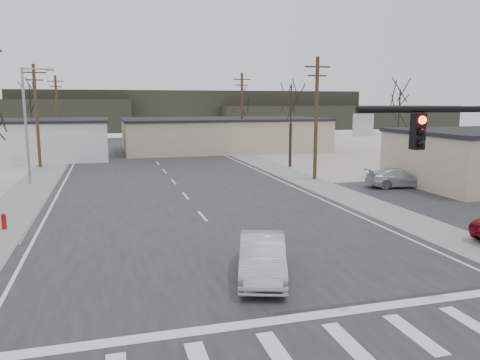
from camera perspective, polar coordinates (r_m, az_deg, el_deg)
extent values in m
plane|color=silver|center=(19.11, 0.15, -10.09)|extent=(140.00, 140.00, 0.00)
cube|color=#242427|center=(33.31, -6.95, -1.63)|extent=(18.00, 110.00, 0.05)
cube|color=#242427|center=(19.10, 0.15, -10.03)|extent=(90.00, 10.00, 0.04)
cube|color=gray|center=(38.28, -24.04, -0.93)|extent=(3.00, 90.00, 0.06)
cube|color=gray|center=(40.92, 6.76, 0.45)|extent=(3.00, 90.00, 0.06)
cube|color=black|center=(13.86, 20.85, 5.56)|extent=(0.32, 0.30, 1.00)
sphere|color=#FF0C05|center=(13.71, 21.35, 6.83)|extent=(0.22, 0.22, 0.22)
cube|color=silver|center=(12.91, 14.78, 6.51)|extent=(0.60, 0.04, 0.60)
cylinder|color=#A50C0C|center=(26.55, -26.82, -4.73)|extent=(0.24, 0.24, 0.70)
sphere|color=#A50C0C|center=(26.47, -26.89, -3.89)|extent=(0.24, 0.24, 0.24)
cube|color=silver|center=(58.53, -26.69, 4.26)|extent=(22.00, 12.00, 4.20)
cube|color=black|center=(58.41, -26.86, 6.45)|extent=(22.30, 12.30, 0.30)
cube|color=#BDAA91|center=(63.26, -2.08, 5.48)|extent=(26.00, 14.00, 4.00)
cube|color=black|center=(63.15, -2.09, 7.43)|extent=(26.30, 14.30, 0.30)
cylinder|color=#4F3E24|center=(49.77, -23.53, 7.09)|extent=(0.30, 0.30, 10.00)
cube|color=#4F3E24|center=(49.83, -23.85, 11.91)|extent=(2.20, 0.12, 0.12)
cube|color=#4F3E24|center=(49.79, -23.80, 11.11)|extent=(1.60, 0.12, 0.12)
cylinder|color=#4F3E24|center=(69.64, -21.37, 7.68)|extent=(0.30, 0.30, 10.00)
cube|color=#4F3E24|center=(69.68, -21.58, 11.13)|extent=(2.20, 0.12, 0.12)
cube|color=#4F3E24|center=(69.66, -21.55, 10.55)|extent=(1.60, 0.12, 0.12)
cylinder|color=#4F3E24|center=(38.98, 9.26, 7.30)|extent=(0.30, 0.30, 10.00)
cube|color=#4F3E24|center=(39.06, 9.43, 13.46)|extent=(2.20, 0.12, 0.12)
cube|color=#4F3E24|center=(39.01, 9.40, 12.44)|extent=(1.60, 0.12, 0.12)
cylinder|color=#4F3E24|center=(59.64, 0.24, 8.13)|extent=(0.30, 0.30, 10.00)
cube|color=#4F3E24|center=(59.69, 0.24, 12.16)|extent=(2.20, 0.12, 0.12)
cube|color=#4F3E24|center=(59.66, 0.24, 11.49)|extent=(1.60, 0.12, 0.12)
cylinder|color=gray|center=(39.83, -24.64, 5.89)|extent=(0.20, 0.20, 9.00)
cylinder|color=gray|center=(39.72, -23.63, 12.31)|extent=(2.00, 0.12, 0.12)
cube|color=gray|center=(39.60, -22.16, 12.34)|extent=(0.60, 0.25, 0.18)
cylinder|color=#32261E|center=(46.89, 6.15, 4.19)|extent=(0.28, 0.28, 4.25)
cylinder|color=#32261E|center=(46.70, 6.24, 8.87)|extent=(0.14, 0.14, 4.25)
cylinder|color=#32261E|center=(64.10, -23.95, 4.95)|extent=(0.28, 0.28, 4.50)
cylinder|color=#32261E|center=(63.96, -24.20, 8.57)|extent=(0.14, 0.14, 4.50)
cylinder|color=#32261E|center=(72.26, 0.28, 5.98)|extent=(0.28, 0.28, 4.00)
cylinder|color=#32261E|center=(72.13, 0.28, 8.84)|extent=(0.14, 0.14, 4.00)
cylinder|color=#32261E|center=(47.86, 18.61, 3.71)|extent=(0.28, 0.28, 4.00)
cylinder|color=#32261E|center=(47.67, 18.84, 8.01)|extent=(0.14, 0.14, 4.00)
cube|color=#333026|center=(115.07, -5.85, 8.48)|extent=(80.00, 18.00, 9.00)
cube|color=#333026|center=(120.62, 11.44, 7.55)|extent=(60.00, 18.00, 5.50)
imported|color=#9FA4A9|center=(17.30, 2.75, -9.39)|extent=(2.96, 4.92, 1.53)
imported|color=black|center=(60.41, -7.33, 4.10)|extent=(4.16, 5.74, 1.54)
imported|color=black|center=(70.13, -12.98, 4.58)|extent=(1.65, 3.91, 1.32)
imported|color=#A9B0B4|center=(37.32, 18.74, 0.25)|extent=(5.11, 2.60, 1.42)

